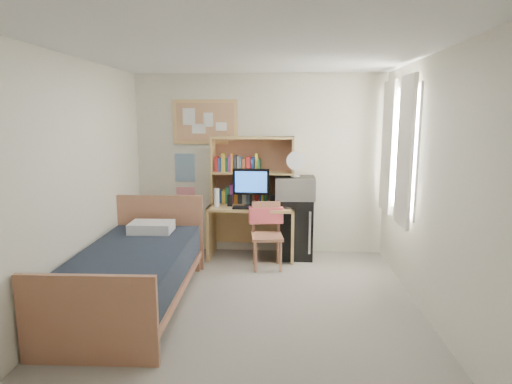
# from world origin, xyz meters

# --- Properties ---
(floor) EXTENTS (3.60, 4.20, 0.02)m
(floor) POSITION_xyz_m (0.00, 0.00, -0.01)
(floor) COLOR gray
(floor) RESTS_ON ground
(ceiling) EXTENTS (3.60, 4.20, 0.02)m
(ceiling) POSITION_xyz_m (0.00, 0.00, 2.60)
(ceiling) COLOR silver
(ceiling) RESTS_ON wall_back
(wall_back) EXTENTS (3.60, 0.04, 2.60)m
(wall_back) POSITION_xyz_m (0.00, 2.10, 1.30)
(wall_back) COLOR silver
(wall_back) RESTS_ON floor
(wall_front) EXTENTS (3.60, 0.04, 2.60)m
(wall_front) POSITION_xyz_m (0.00, -2.10, 1.30)
(wall_front) COLOR silver
(wall_front) RESTS_ON floor
(wall_left) EXTENTS (0.04, 4.20, 2.60)m
(wall_left) POSITION_xyz_m (-1.80, 0.00, 1.30)
(wall_left) COLOR silver
(wall_left) RESTS_ON floor
(wall_right) EXTENTS (0.04, 4.20, 2.60)m
(wall_right) POSITION_xyz_m (1.80, 0.00, 1.30)
(wall_right) COLOR silver
(wall_right) RESTS_ON floor
(window_unit) EXTENTS (0.10, 1.40, 1.70)m
(window_unit) POSITION_xyz_m (1.75, 1.20, 1.60)
(window_unit) COLOR white
(window_unit) RESTS_ON wall_right
(curtain_left) EXTENTS (0.04, 0.55, 1.70)m
(curtain_left) POSITION_xyz_m (1.72, 0.80, 1.60)
(curtain_left) COLOR white
(curtain_left) RESTS_ON wall_right
(curtain_right) EXTENTS (0.04, 0.55, 1.70)m
(curtain_right) POSITION_xyz_m (1.72, 1.60, 1.60)
(curtain_right) COLOR white
(curtain_right) RESTS_ON wall_right
(bulletin_board) EXTENTS (0.94, 0.03, 0.64)m
(bulletin_board) POSITION_xyz_m (-0.78, 2.08, 1.92)
(bulletin_board) COLOR tan
(bulletin_board) RESTS_ON wall_back
(poster_wave) EXTENTS (0.30, 0.01, 0.42)m
(poster_wave) POSITION_xyz_m (-1.10, 2.09, 1.25)
(poster_wave) COLOR #245C90
(poster_wave) RESTS_ON wall_back
(poster_japan) EXTENTS (0.28, 0.01, 0.36)m
(poster_japan) POSITION_xyz_m (-1.10, 2.09, 0.78)
(poster_japan) COLOR #E8293E
(poster_japan) RESTS_ON wall_back
(desk) EXTENTS (1.22, 0.63, 0.76)m
(desk) POSITION_xyz_m (-0.09, 1.78, 0.38)
(desk) COLOR tan
(desk) RESTS_ON floor
(desk_chair) EXTENTS (0.49, 0.49, 0.88)m
(desk_chair) POSITION_xyz_m (0.15, 1.33, 0.44)
(desk_chair) COLOR #A96F50
(desk_chair) RESTS_ON floor
(mini_fridge) EXTENTS (0.51, 0.51, 0.85)m
(mini_fridge) POSITION_xyz_m (0.52, 1.83, 0.43)
(mini_fridge) COLOR black
(mini_fridge) RESTS_ON floor
(bed) EXTENTS (1.15, 2.22, 0.60)m
(bed) POSITION_xyz_m (-1.23, 0.10, 0.30)
(bed) COLOR black
(bed) RESTS_ON floor
(hutch) EXTENTS (1.18, 0.33, 0.96)m
(hutch) POSITION_xyz_m (-0.09, 1.93, 1.24)
(hutch) COLOR tan
(hutch) RESTS_ON desk
(monitor) EXTENTS (0.51, 0.05, 0.54)m
(monitor) POSITION_xyz_m (-0.09, 1.72, 1.02)
(monitor) COLOR black
(monitor) RESTS_ON desk
(keyboard) EXTENTS (0.48, 0.16, 0.02)m
(keyboard) POSITION_xyz_m (-0.09, 1.58, 0.77)
(keyboard) COLOR black
(keyboard) RESTS_ON desk
(speaker_left) EXTENTS (0.07, 0.07, 0.16)m
(speaker_left) POSITION_xyz_m (-0.39, 1.73, 0.83)
(speaker_left) COLOR black
(speaker_left) RESTS_ON desk
(speaker_right) EXTENTS (0.07, 0.07, 0.18)m
(speaker_right) POSITION_xyz_m (0.21, 1.71, 0.84)
(speaker_right) COLOR black
(speaker_right) RESTS_ON desk
(water_bottle) EXTENTS (0.08, 0.08, 0.26)m
(water_bottle) POSITION_xyz_m (-0.57, 1.69, 0.88)
(water_bottle) COLOR white
(water_bottle) RESTS_ON desk
(hoodie) EXTENTS (0.48, 0.19, 0.22)m
(hoodie) POSITION_xyz_m (0.12, 1.53, 0.68)
(hoodie) COLOR #F25C64
(hoodie) RESTS_ON desk_chair
(microwave) EXTENTS (0.55, 0.42, 0.32)m
(microwave) POSITION_xyz_m (0.52, 1.81, 1.01)
(microwave) COLOR #B7B7BB
(microwave) RESTS_ON mini_fridge
(desk_fan) EXTENTS (0.25, 0.25, 0.32)m
(desk_fan) POSITION_xyz_m (0.52, 1.81, 1.33)
(desk_fan) COLOR white
(desk_fan) RESTS_ON microwave
(pillow) EXTENTS (0.52, 0.37, 0.12)m
(pillow) POSITION_xyz_m (-1.25, 0.85, 0.67)
(pillow) COLOR white
(pillow) RESTS_ON bed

